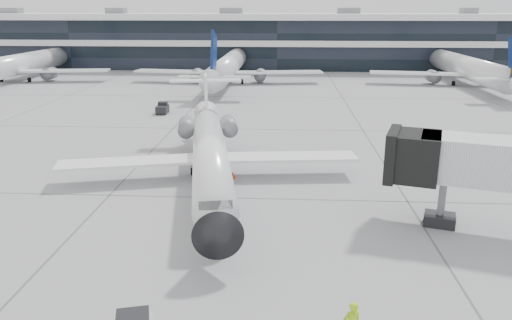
{
  "coord_description": "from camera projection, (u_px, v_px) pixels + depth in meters",
  "views": [
    {
      "loc": [
        1.83,
        -31.09,
        12.15
      ],
      "look_at": [
        -0.03,
        0.31,
        2.6
      ],
      "focal_mm": 35.0,
      "sensor_mm": 36.0,
      "label": 1
    }
  ],
  "objects": [
    {
      "name": "ground",
      "position": [
        256.0,
        199.0,
        33.33
      ],
      "size": [
        220.0,
        220.0,
        0.0
      ],
      "primitive_type": "plane",
      "color": "gray",
      "rests_on": "ground"
    },
    {
      "name": "terminal",
      "position": [
        278.0,
        43.0,
        110.21
      ],
      "size": [
        170.0,
        22.0,
        10.0
      ],
      "primitive_type": "cube",
      "color": "black",
      "rests_on": "ground"
    },
    {
      "name": "bg_jet_left",
      "position": [
        21.0,
        80.0,
        88.42
      ],
      "size": [
        32.0,
        40.0,
        9.6
      ],
      "primitive_type": null,
      "color": "white",
      "rests_on": "ground"
    },
    {
      "name": "bg_jet_center",
      "position": [
        229.0,
        82.0,
        86.32
      ],
      "size": [
        32.0,
        40.0,
        9.6
      ],
      "primitive_type": null,
      "color": "white",
      "rests_on": "ground"
    },
    {
      "name": "bg_jet_right",
      "position": [
        464.0,
        84.0,
        84.06
      ],
      "size": [
        32.0,
        40.0,
        9.6
      ],
      "primitive_type": null,
      "color": "white",
      "rests_on": "ground"
    },
    {
      "name": "regional_jet",
      "position": [
        210.0,
        151.0,
        36.6
      ],
      "size": [
        21.99,
        27.42,
        6.35
      ],
      "rotation": [
        0.0,
        0.0,
        0.17
      ],
      "color": "white",
      "rests_on": "ground"
    },
    {
      "name": "traffic_cone",
      "position": [
        233.0,
        175.0,
        37.19
      ],
      "size": [
        0.4,
        0.4,
        0.56
      ],
      "rotation": [
        0.0,
        0.0,
        -0.06
      ],
      "color": "#F03F0C",
      "rests_on": "ground"
    },
    {
      "name": "far_tug",
      "position": [
        162.0,
        108.0,
        60.26
      ],
      "size": [
        1.34,
        2.2,
        1.38
      ],
      "rotation": [
        0.0,
        0.0,
        0.03
      ],
      "color": "black",
      "rests_on": "ground"
    }
  ]
}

